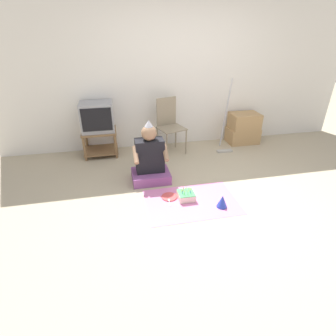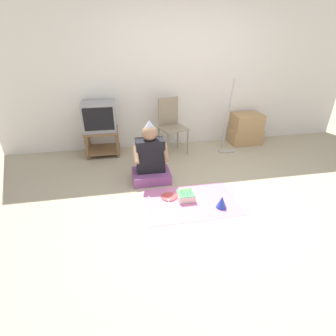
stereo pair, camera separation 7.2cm
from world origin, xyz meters
name	(u,v)px [view 2 (the right image)]	position (x,y,z in m)	size (l,w,h in m)	color
ground_plane	(217,203)	(0.00, 0.00, 0.00)	(16.00, 16.00, 0.00)	tan
wall_back	(183,74)	(0.00, 2.07, 1.27)	(6.40, 0.06, 2.55)	white
tv_stand	(102,140)	(-1.47, 1.80, 0.27)	(0.57, 0.49, 0.45)	olive
tv	(99,116)	(-1.47, 1.81, 0.68)	(0.53, 0.45, 0.47)	#99999E
folding_chair	(171,122)	(-0.28, 1.70, 0.54)	(0.52, 0.50, 0.95)	gray
cardboard_box_stack	(246,129)	(1.21, 1.81, 0.28)	(0.58, 0.40, 0.57)	tan
dust_mop	(227,131)	(0.70, 1.52, 0.38)	(0.28, 0.29, 1.28)	#B2ADA3
person_seated	(151,160)	(-0.76, 0.75, 0.32)	(0.54, 0.41, 0.90)	#8C4C8C
party_cloth	(191,202)	(-0.33, 0.07, 0.00)	(1.17, 0.78, 0.01)	pink
birthday_cake	(186,196)	(-0.38, 0.15, 0.05)	(0.21, 0.21, 0.15)	#F4E0C6
party_hat_blue	(222,202)	(0.01, -0.11, 0.09)	(0.13, 0.13, 0.16)	blue
paper_plate	(169,197)	(-0.59, 0.23, 0.01)	(0.21, 0.21, 0.01)	#D84C4C
plastic_spoon_near	(169,201)	(-0.61, 0.14, 0.01)	(0.04, 0.15, 0.01)	white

